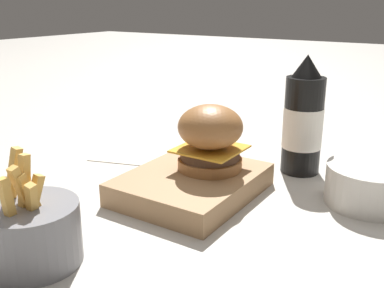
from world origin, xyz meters
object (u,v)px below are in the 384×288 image
Objects in this scene: burger at (210,137)px; ketchup_bottle at (303,122)px; serving_board at (192,184)px; fries_basket at (32,232)px; side_bowl at (370,184)px.

ketchup_bottle is (0.16, -0.10, 0.00)m from burger.
burger is 0.50× the size of ketchup_bottle.
fries_basket is at bearing 169.17° from serving_board.
ketchup_bottle is 0.17m from side_bowl.
ketchup_bottle is 1.60× the size of side_bowl.
fries_basket is (-0.31, 0.06, -0.05)m from burger.
side_bowl is (0.39, -0.30, -0.01)m from fries_basket.
ketchup_bottle is (0.20, -0.11, 0.08)m from serving_board.
serving_board is 1.72× the size of side_bowl.
serving_board is 2.16× the size of burger.
side_bowl is at bearing -37.46° from fries_basket.
ketchup_bottle is 1.53× the size of fries_basket.
ketchup_bottle reaches higher than burger.
burger is 0.26m from side_bowl.
fries_basket is (-0.27, 0.05, 0.02)m from serving_board.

